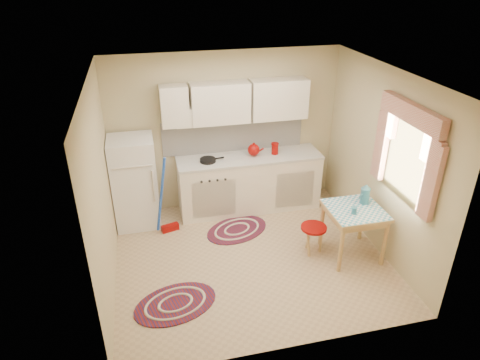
% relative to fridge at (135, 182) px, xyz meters
% --- Properties ---
extents(room_shell, '(3.64, 3.60, 2.52)m').
position_rel_fridge_xyz_m(room_shell, '(1.62, -1.01, 0.90)').
color(room_shell, tan).
rests_on(room_shell, ground).
extents(fridge, '(0.65, 0.60, 1.40)m').
position_rel_fridge_xyz_m(fridge, '(0.00, 0.00, 0.00)').
color(fridge, white).
rests_on(fridge, ground).
extents(broom, '(0.30, 0.19, 1.20)m').
position_rel_fridge_xyz_m(broom, '(0.45, -0.35, -0.10)').
color(broom, blue).
rests_on(broom, ground).
extents(base_cabinets, '(2.25, 0.60, 0.88)m').
position_rel_fridge_xyz_m(base_cabinets, '(1.78, 0.05, -0.26)').
color(base_cabinets, white).
rests_on(base_cabinets, ground).
extents(countertop, '(2.27, 0.62, 0.04)m').
position_rel_fridge_xyz_m(countertop, '(1.78, 0.05, 0.20)').
color(countertop, beige).
rests_on(countertop, base_cabinets).
extents(frying_pan, '(0.28, 0.28, 0.05)m').
position_rel_fridge_xyz_m(frying_pan, '(1.11, 0.00, 0.24)').
color(frying_pan, black).
rests_on(frying_pan, countertop).
extents(red_kettle, '(0.25, 0.24, 0.21)m').
position_rel_fridge_xyz_m(red_kettle, '(1.84, 0.05, 0.32)').
color(red_kettle, '#890705').
rests_on(red_kettle, countertop).
extents(red_canister, '(0.12, 0.12, 0.16)m').
position_rel_fridge_xyz_m(red_canister, '(2.19, 0.05, 0.30)').
color(red_canister, '#890705').
rests_on(red_canister, countertop).
extents(table, '(0.72, 0.72, 0.72)m').
position_rel_fridge_xyz_m(table, '(2.83, -1.50, -0.34)').
color(table, tan).
rests_on(table, ground).
extents(stool, '(0.39, 0.39, 0.42)m').
position_rel_fridge_xyz_m(stool, '(2.33, -1.34, -0.49)').
color(stool, '#890705').
rests_on(stool, ground).
extents(coffee_pot, '(0.19, 0.17, 0.30)m').
position_rel_fridge_xyz_m(coffee_pot, '(3.01, -1.38, 0.17)').
color(coffee_pot, teal).
rests_on(coffee_pot, table).
extents(mug, '(0.09, 0.09, 0.10)m').
position_rel_fridge_xyz_m(mug, '(2.75, -1.60, 0.07)').
color(mug, teal).
rests_on(mug, table).
extents(rug_center, '(1.17, 0.99, 0.02)m').
position_rel_fridge_xyz_m(rug_center, '(1.43, -0.57, -0.69)').
color(rug_center, maroon).
rests_on(rug_center, ground).
extents(rug_left, '(1.14, 0.90, 0.02)m').
position_rel_fridge_xyz_m(rug_left, '(0.37, -1.93, -0.69)').
color(rug_left, maroon).
rests_on(rug_left, ground).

